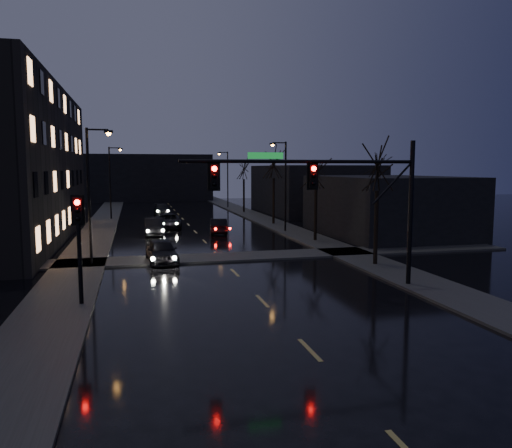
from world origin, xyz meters
TOP-DOWN VIEW (x-y plane):
  - ground at (0.00, 0.00)m, footprint 160.00×160.00m
  - sidewalk_left at (-8.50, 35.00)m, footprint 3.00×140.00m
  - sidewalk_right at (8.50, 35.00)m, footprint 3.00×140.00m
  - sidewalk_cross at (0.00, 18.50)m, footprint 40.00×3.00m
  - commercial_right_near at (15.50, 26.00)m, footprint 10.00×14.00m
  - commercial_right_far at (17.00, 48.00)m, footprint 12.00×18.00m
  - far_block at (-3.00, 78.00)m, footprint 22.00×10.00m
  - signal_mast at (3.85, 9.00)m, footprint 11.11×0.41m
  - signal_pole_left at (-7.50, 8.99)m, footprint 0.35×0.41m
  - tree_near at (8.40, 14.00)m, footprint 3.52×3.52m
  - tree_mid_a at (8.40, 24.00)m, footprint 3.30×3.30m
  - tree_mid_b at (8.40, 36.00)m, footprint 3.74×3.74m
  - tree_far at (8.40, 50.00)m, footprint 3.43×3.43m
  - streetlight_l_near at (-7.58, 18.00)m, footprint 1.53×0.28m
  - streetlight_l_far at (-7.58, 45.00)m, footprint 1.53×0.28m
  - streetlight_r_mid at (7.58, 30.00)m, footprint 1.53×0.28m
  - streetlight_r_far at (7.58, 58.00)m, footprint 1.53×0.28m
  - oncoming_car_a at (-3.74, 17.93)m, footprint 1.99×4.33m
  - oncoming_car_b at (-3.68, 30.68)m, footprint 1.53×4.37m
  - oncoming_car_c at (-2.17, 35.51)m, footprint 2.32×4.94m
  - oncoming_car_d at (-2.01, 49.41)m, footprint 1.97×4.54m
  - lead_car at (1.80, 30.28)m, footprint 1.95×4.23m

SIDE VIEW (x-z plane):
  - ground at x=0.00m, z-range 0.00..0.00m
  - sidewalk_left at x=-8.50m, z-range 0.00..0.12m
  - sidewalk_right at x=8.50m, z-range 0.00..0.12m
  - sidewalk_cross at x=0.00m, z-range 0.00..0.12m
  - oncoming_car_d at x=-2.01m, z-range 0.00..1.30m
  - lead_car at x=1.80m, z-range 0.00..1.34m
  - oncoming_car_c at x=-2.17m, z-range 0.00..1.37m
  - oncoming_car_a at x=-3.74m, z-range 0.00..1.44m
  - oncoming_car_b at x=-3.68m, z-range 0.00..1.44m
  - commercial_right_near at x=15.50m, z-range 0.00..5.00m
  - commercial_right_far at x=17.00m, z-range 0.00..6.00m
  - signal_pole_left at x=-7.50m, z-range 0.75..5.27m
  - far_block at x=-3.00m, z-range 0.00..8.00m
  - streetlight_l_near at x=-7.58m, z-range 0.77..8.77m
  - streetlight_l_far at x=-7.58m, z-range 0.77..8.77m
  - streetlight_r_mid at x=7.58m, z-range 0.77..8.77m
  - streetlight_r_far at x=7.58m, z-range 0.77..8.77m
  - signal_mast at x=3.85m, z-range 1.37..8.37m
  - tree_mid_a at x=8.40m, z-range 2.04..9.61m
  - tree_far at x=8.40m, z-range 2.12..10.00m
  - tree_near at x=8.40m, z-range 2.18..10.26m
  - tree_mid_b at x=8.40m, z-range 2.32..10.90m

